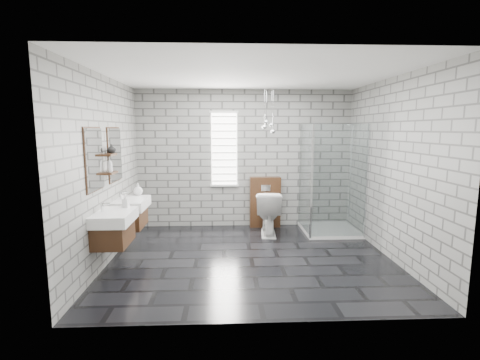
{
  "coord_description": "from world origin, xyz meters",
  "views": [
    {
      "loc": [
        -0.39,
        -5.05,
        1.94
      ],
      "look_at": [
        -0.15,
        0.35,
        1.15
      ],
      "focal_mm": 26.0,
      "sensor_mm": 36.0,
      "label": 1
    }
  ],
  "objects": [
    {
      "name": "soap_bottle_b",
      "position": [
        -1.84,
        0.72,
        0.95
      ],
      "size": [
        0.15,
        0.15,
        0.19
      ],
      "primitive_type": "imported",
      "rotation": [
        0.0,
        0.0,
        -0.03
      ],
      "color": "#B2B2B2",
      "rests_on": "vanity_right"
    },
    {
      "name": "pendant_cluster",
      "position": [
        0.41,
        1.38,
        2.01
      ],
      "size": [
        0.25,
        0.25,
        0.85
      ],
      "color": "silver",
      "rests_on": "ceiling"
    },
    {
      "name": "vanity_right",
      "position": [
        -1.91,
        0.38,
        0.76
      ],
      "size": [
        0.47,
        0.7,
        1.57
      ],
      "color": "#402513",
      "rests_on": "wall_left"
    },
    {
      "name": "shower_enclosure",
      "position": [
        1.5,
        1.18,
        0.5
      ],
      "size": [
        1.0,
        1.0,
        2.03
      ],
      "color": "white",
      "rests_on": "floor"
    },
    {
      "name": "shelf_lower",
      "position": [
        -2.03,
        -0.05,
        1.32
      ],
      "size": [
        0.14,
        0.3,
        0.03
      ],
      "primitive_type": "cube",
      "color": "#402513",
      "rests_on": "wall_left"
    },
    {
      "name": "cistern_panel",
      "position": [
        0.41,
        1.7,
        0.5
      ],
      "size": [
        0.6,
        0.2,
        1.0
      ],
      "primitive_type": "cube",
      "color": "#402513",
      "rests_on": "floor"
    },
    {
      "name": "wall_back",
      "position": [
        0.0,
        1.81,
        1.35
      ],
      "size": [
        4.2,
        0.02,
        2.7
      ],
      "primitive_type": "cube",
      "color": "gray",
      "rests_on": "floor"
    },
    {
      "name": "wall_front",
      "position": [
        0.0,
        -1.81,
        1.35
      ],
      "size": [
        4.2,
        0.02,
        2.7
      ],
      "primitive_type": "cube",
      "color": "gray",
      "rests_on": "floor"
    },
    {
      "name": "wall_left",
      "position": [
        -2.11,
        0.0,
        1.35
      ],
      "size": [
        0.02,
        3.6,
        2.7
      ],
      "primitive_type": "cube",
      "color": "gray",
      "rests_on": "floor"
    },
    {
      "name": "flush_plate",
      "position": [
        0.41,
        1.6,
        0.8
      ],
      "size": [
        0.18,
        0.01,
        0.12
      ],
      "primitive_type": "cube",
      "color": "silver",
      "rests_on": "cistern_panel"
    },
    {
      "name": "toilet",
      "position": [
        0.41,
        1.19,
        0.41
      ],
      "size": [
        0.52,
        0.84,
        0.82
      ],
      "primitive_type": "imported",
      "rotation": [
        0.0,
        0.0,
        3.06
      ],
      "color": "white",
      "rests_on": "floor"
    },
    {
      "name": "shelf_upper",
      "position": [
        -2.03,
        -0.05,
        1.58
      ],
      "size": [
        0.14,
        0.3,
        0.03
      ],
      "primitive_type": "cube",
      "color": "#402513",
      "rests_on": "wall_left"
    },
    {
      "name": "window",
      "position": [
        -0.4,
        1.78,
        1.55
      ],
      "size": [
        0.56,
        0.05,
        1.48
      ],
      "color": "white",
      "rests_on": "wall_back"
    },
    {
      "name": "vanity_left",
      "position": [
        -1.91,
        -0.48,
        0.76
      ],
      "size": [
        0.47,
        0.7,
        1.57
      ],
      "color": "#402513",
      "rests_on": "wall_left"
    },
    {
      "name": "ceiling",
      "position": [
        0.0,
        0.0,
        2.71
      ],
      "size": [
        4.2,
        3.6,
        0.02
      ],
      "primitive_type": "cube",
      "color": "white",
      "rests_on": "wall_back"
    },
    {
      "name": "soap_bottle_c",
      "position": [
        -2.02,
        -0.08,
        1.44
      ],
      "size": [
        0.1,
        0.1,
        0.21
      ],
      "primitive_type": "imported",
      "rotation": [
        0.0,
        0.0,
        0.39
      ],
      "color": "#B2B2B2",
      "rests_on": "shelf_lower"
    },
    {
      "name": "vase",
      "position": [
        -2.02,
        0.04,
        1.66
      ],
      "size": [
        0.16,
        0.16,
        0.13
      ],
      "primitive_type": "imported",
      "rotation": [
        0.0,
        0.0,
        0.35
      ],
      "color": "#B2B2B2",
      "rests_on": "shelf_upper"
    },
    {
      "name": "wall_right",
      "position": [
        2.11,
        0.0,
        1.35
      ],
      "size": [
        0.02,
        3.6,
        2.7
      ],
      "primitive_type": "cube",
      "color": "gray",
      "rests_on": "floor"
    },
    {
      "name": "floor",
      "position": [
        0.0,
        0.0,
        -0.01
      ],
      "size": [
        4.2,
        3.6,
        0.02
      ],
      "primitive_type": "cube",
      "color": "black",
      "rests_on": "ground"
    },
    {
      "name": "soap_bottle_a",
      "position": [
        -1.79,
        -0.2,
        0.94
      ],
      "size": [
        0.09,
        0.1,
        0.18
      ],
      "primitive_type": "imported",
      "rotation": [
        0.0,
        0.0,
        -0.17
      ],
      "color": "#B2B2B2",
      "rests_on": "vanity_left"
    }
  ]
}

